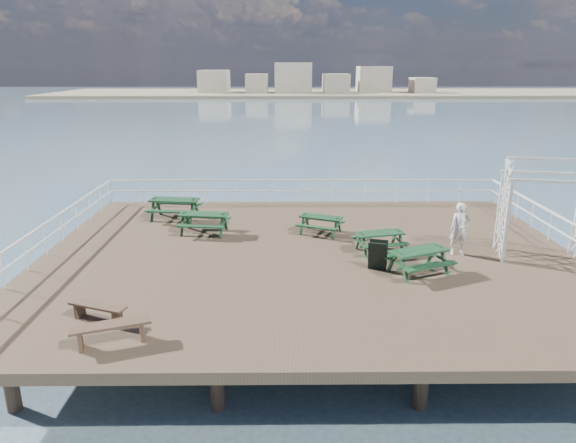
# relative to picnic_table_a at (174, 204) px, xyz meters

# --- Properties ---
(ground) EXTENTS (18.00, 14.00, 0.30)m
(ground) POSITION_rel_picnic_table_a_xyz_m (5.37, -4.24, -0.77)
(ground) COLOR brown
(ground) RESTS_ON ground
(sea_backdrop) EXTENTS (300.00, 300.00, 9.20)m
(sea_backdrop) POSITION_rel_picnic_table_a_xyz_m (17.91, 129.83, -1.12)
(sea_backdrop) COLOR #476577
(sea_backdrop) RESTS_ON ground
(railing) EXTENTS (17.77, 13.76, 1.10)m
(railing) POSITION_rel_picnic_table_a_xyz_m (5.30, -1.67, 0.26)
(railing) COLOR silver
(railing) RESTS_ON ground
(picnic_table_a) EXTENTS (2.16, 1.83, 0.96)m
(picnic_table_a) POSITION_rel_picnic_table_a_xyz_m (0.00, 0.00, 0.00)
(picnic_table_a) COLOR #153A1C
(picnic_table_a) RESTS_ON ground
(picnic_table_b) EXTENTS (1.94, 1.78, 0.76)m
(picnic_table_b) POSITION_rel_picnic_table_a_xyz_m (5.93, -2.01, -0.13)
(picnic_table_b) COLOR #153A1C
(picnic_table_b) RESTS_ON ground
(picnic_table_c) EXTENTS (1.87, 1.64, 0.78)m
(picnic_table_c) POSITION_rel_picnic_table_a_xyz_m (7.80, -4.01, -0.11)
(picnic_table_c) COLOR #153A1C
(picnic_table_c) RESTS_ON ground
(picnic_table_d) EXTENTS (1.97, 1.67, 0.88)m
(picnic_table_d) POSITION_rel_picnic_table_a_xyz_m (1.50, -1.91, -0.05)
(picnic_table_d) COLOR #153A1C
(picnic_table_d) RESTS_ON ground
(picnic_table_e) EXTENTS (2.21, 2.03, 0.87)m
(picnic_table_e) POSITION_rel_picnic_table_a_xyz_m (8.64, -5.95, -0.06)
(picnic_table_e) COLOR #153A1C
(picnic_table_e) RESTS_ON ground
(flat_bench_near) EXTENTS (1.57, 0.89, 0.44)m
(flat_bench_near) POSITION_rel_picnic_table_a_xyz_m (-0.13, -8.91, -0.28)
(flat_bench_near) COLOR brown
(flat_bench_near) RESTS_ON ground
(flat_bench_far) EXTENTS (1.82, 1.00, 0.51)m
(flat_bench_far) POSITION_rel_picnic_table_a_xyz_m (0.56, -10.04, -0.23)
(flat_bench_far) COLOR brown
(flat_bench_far) RESTS_ON ground
(trellis_arbor) EXTENTS (2.92, 1.95, 3.34)m
(trellis_arbor) POSITION_rel_picnic_table_a_xyz_m (12.97, -4.63, 0.87)
(trellis_arbor) COLOR silver
(trellis_arbor) RESTS_ON ground
(sandwich_board) EXTENTS (0.67, 0.57, 0.95)m
(sandwich_board) POSITION_rel_picnic_table_a_xyz_m (7.45, -5.63, -0.15)
(sandwich_board) COLOR black
(sandwich_board) RESTS_ON ground
(person) EXTENTS (0.68, 0.47, 1.79)m
(person) POSITION_rel_picnic_table_a_xyz_m (10.41, -4.30, 0.28)
(person) COLOR silver
(person) RESTS_ON ground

